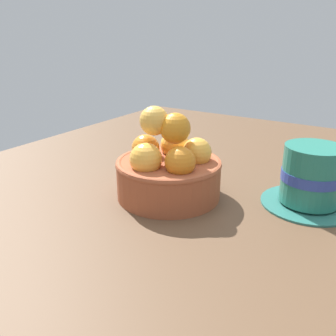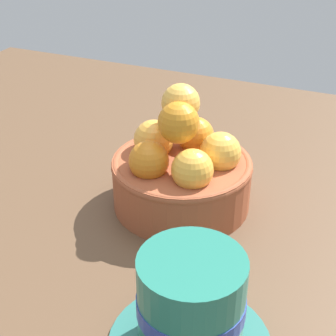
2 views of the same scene
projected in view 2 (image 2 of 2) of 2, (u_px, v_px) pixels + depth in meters
ground_plane at (181, 216)px, 59.78cm from camera, size 114.38×82.50×3.73cm
terracotta_bowl at (182, 169)px, 56.60cm from camera, size 15.69×15.69×13.78cm
coffee_cup at (191, 308)px, 39.14cm from camera, size 13.35×13.35×8.87cm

